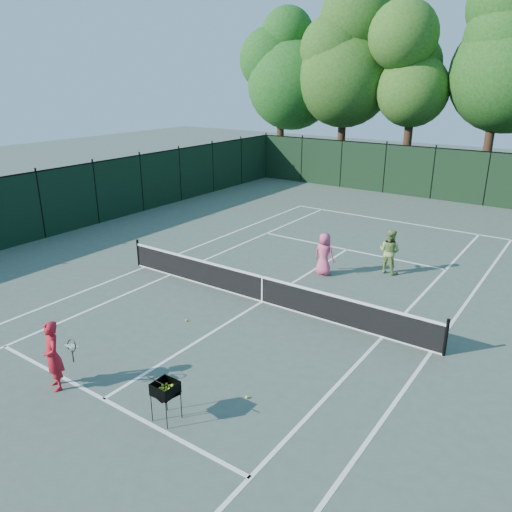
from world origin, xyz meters
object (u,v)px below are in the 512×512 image
Objects in this scene: player_green at (389,251)px; ball_hopper at (165,389)px; coach at (53,356)px; player_pink at (324,254)px; loose_ball_midcourt at (186,320)px; loose_ball_near_cart at (247,397)px.

player_green reaches higher than ball_hopper.
coach is 1.01× the size of player_green.
ball_hopper is (1.20, -9.38, -0.03)m from player_pink.
coach is at bearing -92.38° from loose_ball_midcourt.
player_green is at bearing -138.78° from player_pink.
player_green reaches higher than player_pink.
player_green is at bearing 99.31° from ball_hopper.
loose_ball_midcourt is at bearing 76.58° from player_pink.
player_pink is at bearing 105.47° from loose_ball_near_cart.
player_pink is 23.38× the size of loose_ball_near_cart.
ball_hopper reaches higher than loose_ball_near_cart.
ball_hopper is at bearing 94.17° from player_green.
player_pink is 9.46m from ball_hopper.
player_pink is at bearing 74.74° from loose_ball_midcourt.
player_green is (3.64, 11.58, -0.01)m from coach.
ball_hopper is 4.61m from loose_ball_midcourt.
coach is 1.07× the size of player_pink.
player_green is 8.13m from loose_ball_midcourt.
player_pink is 0.95× the size of player_green.
loose_ball_midcourt is at bearing 151.31° from loose_ball_near_cart.
coach is 4.57m from loose_ball_near_cart.
loose_ball_midcourt is (-3.46, -7.32, -0.81)m from player_green.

